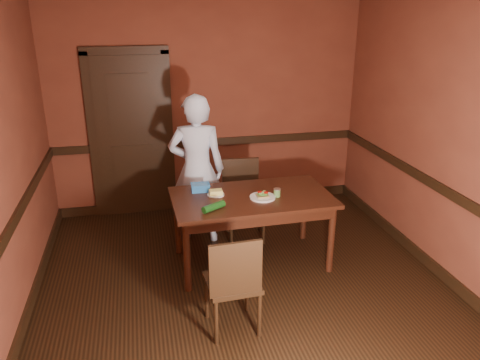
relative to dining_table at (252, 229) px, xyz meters
name	(u,v)px	position (x,y,z in m)	size (l,w,h in m)	color
floor	(248,295)	(-0.18, -0.61, -0.38)	(4.00, 4.50, 0.01)	black
wall_back	(208,108)	(-0.18, 1.64, 0.97)	(4.00, 0.02, 2.70)	brown
wall_front	(375,325)	(-0.18, -2.86, 0.97)	(4.00, 0.02, 2.70)	brown
wall_right	(455,147)	(1.82, -0.61, 0.97)	(0.02, 4.50, 2.70)	brown
dado_back	(209,142)	(-0.18, 1.63, 0.52)	(4.00, 0.03, 0.10)	black
dado_left	(9,231)	(-2.17, -0.61, 0.52)	(0.03, 4.50, 0.10)	black
dado_right	(446,191)	(1.80, -0.61, 0.52)	(0.03, 4.50, 0.10)	black
baseboard_back	(211,200)	(-0.18, 1.63, -0.32)	(4.00, 0.03, 0.12)	black
baseboard_left	(26,318)	(-2.17, -0.61, -0.32)	(0.03, 4.50, 0.12)	black
baseboard_right	(433,266)	(1.80, -0.61, -0.32)	(0.03, 4.50, 0.12)	black
door	(131,133)	(-1.18, 1.61, 0.71)	(1.05, 0.07, 2.20)	black
dining_table	(252,229)	(0.00, 0.00, 0.00)	(1.64, 0.92, 0.77)	black
chair_far	(245,201)	(0.06, 0.56, 0.08)	(0.43, 0.43, 0.93)	black
chair_near	(232,281)	(-0.42, -1.03, 0.07)	(0.43, 0.43, 0.91)	black
person	(197,170)	(-0.48, 0.66, 0.48)	(0.63, 0.41, 1.72)	silver
sandwich_plate	(263,196)	(0.09, -0.08, 0.40)	(0.26, 0.26, 0.07)	silver
sauce_jar	(277,192)	(0.25, -0.07, 0.43)	(0.07, 0.07, 0.09)	#578944
cheese_saucer	(216,193)	(-0.36, 0.10, 0.41)	(0.18, 0.18, 0.06)	silver
food_tub	(200,187)	(-0.50, 0.24, 0.43)	(0.20, 0.14, 0.08)	blue
wrapped_veg	(214,207)	(-0.44, -0.27, 0.42)	(0.07, 0.07, 0.25)	#124012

